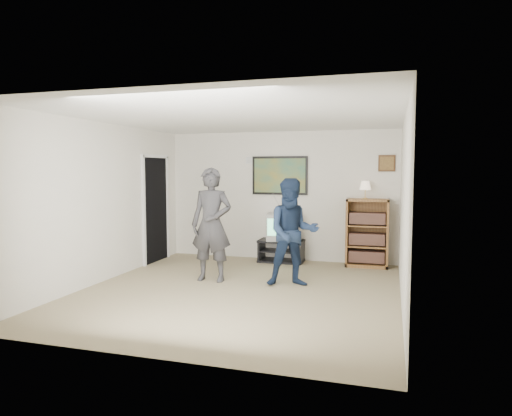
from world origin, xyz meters
The scene contains 13 objects.
room_shell centered at (0.00, 0.35, 1.25)m, with size 4.51×5.00×2.51m.
media_stand centered at (0.10, 2.23, 0.21)m, with size 0.85×0.47×0.42m.
crt_television centered at (0.13, 2.23, 0.68)m, with size 0.60×0.51×0.51m, color gray, non-canonical shape.
bookshelf centered at (1.69, 2.28, 0.62)m, with size 0.75×0.43×1.23m, color brown, non-canonical shape.
table_lamp centered at (1.64, 2.26, 1.40)m, with size 0.20×0.20×0.32m, color beige, non-canonical shape.
person_tall centered at (-0.62, 0.47, 0.90)m, with size 0.66×0.43×1.80m, color #313033.
person_short centered at (0.68, 0.52, 0.82)m, with size 0.80×0.62×1.64m, color #16243F.
controller_left centered at (-0.63, 0.68, 1.21)m, with size 0.04×0.13×0.04m, color white.
controller_right centered at (0.69, 0.76, 1.01)m, with size 0.04×0.13×0.04m, color white.
poster centered at (0.00, 2.48, 1.65)m, with size 1.10×0.03×0.75m, color black.
air_vent centered at (-0.55, 2.48, 1.95)m, with size 0.28×0.02×0.14m, color white.
small_picture centered at (2.00, 2.48, 1.88)m, with size 0.30×0.03×0.30m, color #452616.
doorway centered at (-2.23, 1.60, 1.00)m, with size 0.03×0.85×2.00m, color black.
Camera 1 is at (2.09, -6.18, 1.75)m, focal length 32.00 mm.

